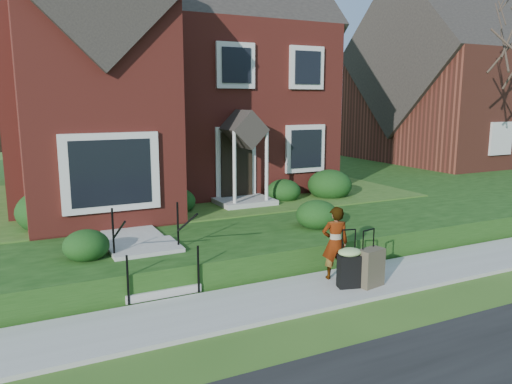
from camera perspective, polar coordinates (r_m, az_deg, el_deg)
ground at (r=9.66m, az=5.84°, el=-11.63°), size 120.00×120.00×0.00m
sidewalk at (r=9.64m, az=5.84°, el=-11.41°), size 60.00×1.60×0.08m
terrace at (r=20.71m, az=-0.72°, el=1.26°), size 44.00×20.00×0.60m
walkway at (r=13.11m, az=-15.45°, el=-3.10°), size 1.20×6.00×0.06m
main_house at (r=17.84m, az=-11.63°, el=15.55°), size 10.40×10.20×9.40m
neighbour_house at (r=27.92m, az=22.63°, el=13.05°), size 9.40×8.00×9.20m
front_steps at (r=10.18m, az=-11.99°, el=-7.78°), size 1.40×2.02×1.50m
foundation_shrubs at (r=13.33m, az=-5.77°, el=-0.69°), size 9.69×4.21×1.08m
woman at (r=10.11m, az=9.03°, el=-5.76°), size 0.63×0.51×1.48m
suitcase_black at (r=9.78m, az=10.62°, el=-8.22°), size 0.55×0.49×1.14m
suitcase_olive at (r=9.95m, az=12.99°, el=-8.39°), size 0.56×0.38×1.11m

